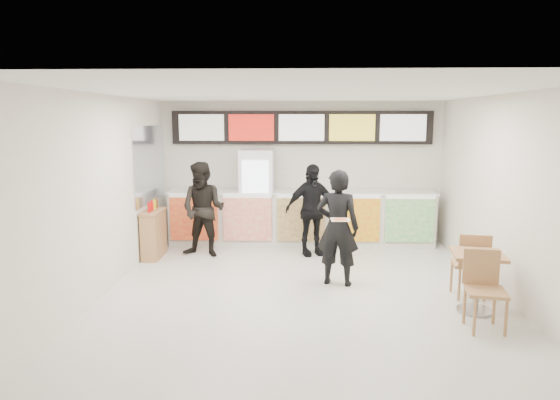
{
  "coord_description": "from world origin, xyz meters",
  "views": [
    {
      "loc": [
        -0.06,
        -7.25,
        2.64
      ],
      "look_at": [
        -0.37,
        1.2,
        1.26
      ],
      "focal_mm": 32.0,
      "sensor_mm": 36.0,
      "label": 1
    }
  ],
  "objects_px": {
    "customer_mid": "(311,210)",
    "cafe_table": "(477,271)",
    "drinks_fridge": "(257,197)",
    "customer_main": "(338,228)",
    "condiment_ledge": "(154,233)",
    "customer_left": "(203,210)",
    "service_counter": "(301,218)"
  },
  "relations": [
    {
      "from": "drinks_fridge",
      "to": "customer_left",
      "type": "xyz_separation_m",
      "value": [
        -0.95,
        -1.01,
        -0.09
      ]
    },
    {
      "from": "customer_left",
      "to": "customer_mid",
      "type": "bearing_deg",
      "value": 18.14
    },
    {
      "from": "customer_mid",
      "to": "cafe_table",
      "type": "relative_size",
      "value": 1.02
    },
    {
      "from": "service_counter",
      "to": "drinks_fridge",
      "type": "height_order",
      "value": "drinks_fridge"
    },
    {
      "from": "condiment_ledge",
      "to": "customer_main",
      "type": "bearing_deg",
      "value": -23.13
    },
    {
      "from": "customer_main",
      "to": "customer_mid",
      "type": "bearing_deg",
      "value": -63.26
    },
    {
      "from": "service_counter",
      "to": "cafe_table",
      "type": "relative_size",
      "value": 3.18
    },
    {
      "from": "drinks_fridge",
      "to": "condiment_ledge",
      "type": "bearing_deg",
      "value": -148.5
    },
    {
      "from": "customer_main",
      "to": "condiment_ledge",
      "type": "bearing_deg",
      "value": -8.45
    },
    {
      "from": "customer_left",
      "to": "customer_mid",
      "type": "height_order",
      "value": "customer_left"
    },
    {
      "from": "service_counter",
      "to": "condiment_ledge",
      "type": "height_order",
      "value": "service_counter"
    },
    {
      "from": "drinks_fridge",
      "to": "cafe_table",
      "type": "relative_size",
      "value": 1.14
    },
    {
      "from": "customer_mid",
      "to": "customer_main",
      "type": "bearing_deg",
      "value": -98.22
    },
    {
      "from": "customer_main",
      "to": "cafe_table",
      "type": "height_order",
      "value": "customer_main"
    },
    {
      "from": "service_counter",
      "to": "customer_left",
      "type": "relative_size",
      "value": 3.04
    },
    {
      "from": "drinks_fridge",
      "to": "customer_left",
      "type": "height_order",
      "value": "drinks_fridge"
    },
    {
      "from": "customer_main",
      "to": "customer_left",
      "type": "distance_m",
      "value": 2.92
    },
    {
      "from": "service_counter",
      "to": "customer_main",
      "type": "relative_size",
      "value": 2.99
    },
    {
      "from": "customer_main",
      "to": "condiment_ledge",
      "type": "height_order",
      "value": "customer_main"
    },
    {
      "from": "drinks_fridge",
      "to": "condiment_ledge",
      "type": "xyz_separation_m",
      "value": [
        -1.89,
        -1.16,
        -0.53
      ]
    },
    {
      "from": "cafe_table",
      "to": "condiment_ledge",
      "type": "distance_m",
      "value": 5.8
    },
    {
      "from": "customer_left",
      "to": "condiment_ledge",
      "type": "xyz_separation_m",
      "value": [
        -0.94,
        -0.14,
        -0.45
      ]
    },
    {
      "from": "condiment_ledge",
      "to": "customer_mid",
      "type": "bearing_deg",
      "value": 5.99
    },
    {
      "from": "service_counter",
      "to": "drinks_fridge",
      "type": "distance_m",
      "value": 1.03
    },
    {
      "from": "drinks_fridge",
      "to": "customer_mid",
      "type": "bearing_deg",
      "value": -36.71
    },
    {
      "from": "customer_mid",
      "to": "cafe_table",
      "type": "xyz_separation_m",
      "value": [
        2.2,
        -2.86,
        -0.31
      ]
    },
    {
      "from": "customer_mid",
      "to": "drinks_fridge",
      "type": "bearing_deg",
      "value": 123.01
    },
    {
      "from": "condiment_ledge",
      "to": "cafe_table",
      "type": "bearing_deg",
      "value": -26.04
    },
    {
      "from": "service_counter",
      "to": "condiment_ledge",
      "type": "xyz_separation_m",
      "value": [
        -2.82,
        -1.14,
        -0.1
      ]
    },
    {
      "from": "drinks_fridge",
      "to": "customer_mid",
      "type": "relative_size",
      "value": 1.12
    },
    {
      "from": "customer_main",
      "to": "condiment_ledge",
      "type": "distance_m",
      "value": 3.71
    },
    {
      "from": "customer_mid",
      "to": "cafe_table",
      "type": "distance_m",
      "value": 3.62
    }
  ]
}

